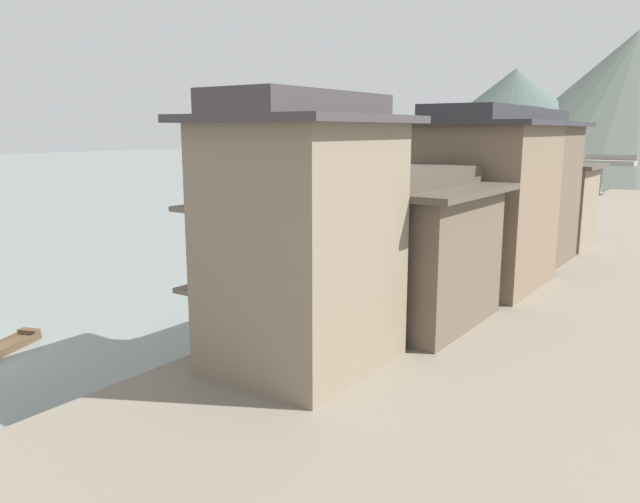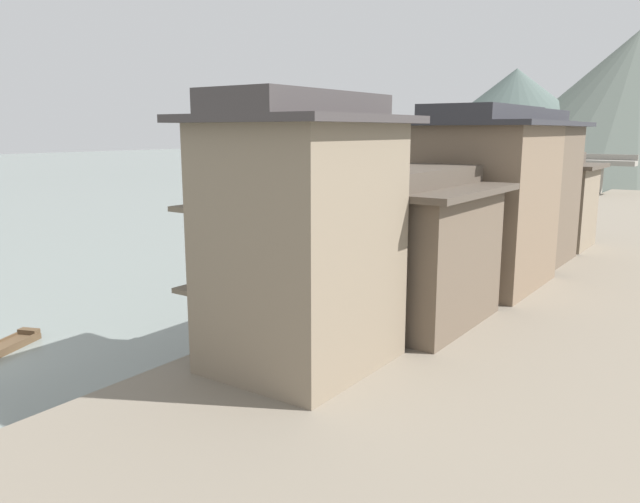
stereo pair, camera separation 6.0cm
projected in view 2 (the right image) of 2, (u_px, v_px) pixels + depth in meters
The scene contains 20 objects.
riverbank_right at pixel (614, 267), 36.74m from camera, with size 18.00×110.00×0.79m, color slate.
boat_moored_nearest at pixel (457, 224), 55.03m from camera, with size 2.01×3.83×0.53m.
boat_moored_second at pixel (382, 228), 52.64m from camera, with size 4.36×2.99×0.51m.
boat_moored_third at pixel (222, 279), 34.34m from camera, with size 4.93×3.52×0.73m.
boat_moored_far at pixel (342, 286), 33.24m from camera, with size 1.11×5.60×0.42m.
boat_midriver_drifting at pixel (419, 209), 65.48m from camera, with size 3.76×4.98×0.54m.
boat_midriver_upstream at pixel (389, 214), 61.03m from camera, with size 4.02×3.77×0.71m.
boat_upstream_distant at pixel (503, 230), 51.84m from camera, with size 0.93×3.51×0.44m.
boat_crossing_west at pixel (524, 222), 55.96m from camera, with size 0.83×4.33×0.54m.
house_waterfront_nearest at pixel (301, 235), 19.72m from camera, with size 5.91×6.41×8.74m.
house_waterfront_second at pixel (406, 246), 24.88m from camera, with size 6.80×7.31×6.14m.
house_waterfront_tall at pixel (480, 198), 30.60m from camera, with size 7.12×7.70×8.74m.
house_waterfront_narrow at pixel (522, 187), 36.64m from camera, with size 6.70×5.89×8.74m.
house_waterfront_far at pixel (547, 200), 41.26m from camera, with size 6.72×5.44×6.14m.
mooring_post_dock_near at pixel (226, 335), 22.18m from camera, with size 0.20×0.20×0.75m, color #473828.
mooring_post_dock_mid at pixel (339, 289), 28.10m from camera, with size 0.20×0.20×1.00m, color #473828.
stone_bridge at pixel (541, 169), 79.47m from camera, with size 22.13×2.40×5.52m.
hill_far_west at pixel (581, 138), 102.75m from camera, with size 46.02×46.02×14.27m, color slate.
hill_far_centre at pixel (514, 125), 105.36m from camera, with size 47.95×47.95×18.60m, color #4C5B56.
hill_far_east at pixel (635, 107), 101.18m from camera, with size 54.62×54.62×24.40m, color slate.
Camera 2 is at (22.78, -9.41, 8.37)m, focal length 34.73 mm.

